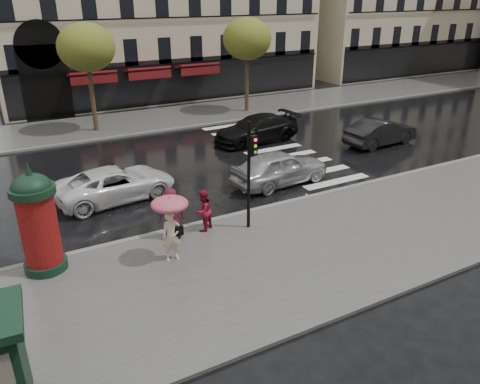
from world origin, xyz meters
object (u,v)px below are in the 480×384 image
woman_umbrella (171,218)px  car_black (256,129)px  car_white (116,184)px  car_silver (280,167)px  car_darkgrey (381,132)px  man_burgundy (172,214)px  traffic_light (250,166)px  woman_red (203,211)px  morris_column (38,220)px

woman_umbrella → car_black: (9.27, 10.33, -0.86)m
car_white → car_silver: bearing=-111.2°
car_darkgrey → woman_umbrella: bearing=109.1°
man_burgundy → car_white: 4.66m
woman_umbrella → traffic_light: size_ratio=0.56×
traffic_light → man_burgundy: bearing=166.4°
woman_red → car_black: bearing=-161.6°
woman_red → morris_column: 5.59m
car_white → car_black: bearing=-72.0°
man_burgundy → car_white: (-0.81, 4.58, -0.35)m
car_silver → morris_column: bearing=99.4°
woman_umbrella → car_black: size_ratio=0.43×
traffic_light → car_black: bearing=58.3°
morris_column → car_darkgrey: size_ratio=0.79×
man_burgundy → car_white: bearing=-71.4°
car_darkgrey → car_white: size_ratio=0.90×
woman_umbrella → car_darkgrey: size_ratio=0.50×
woman_umbrella → car_silver: (6.86, 4.12, -0.83)m
car_darkgrey → morris_column: bearing=101.1°
car_darkgrey → car_black: bearing=53.2°
traffic_light → car_silver: size_ratio=0.86×
traffic_light → car_silver: bearing=43.9°
woman_umbrella → morris_column: (-3.76, 1.41, 0.23)m
woman_umbrella → traffic_light: bearing=12.4°
morris_column → woman_red: bearing=-0.1°
man_burgundy → car_darkgrey: man_burgundy is taller
woman_umbrella → man_burgundy: (0.55, 1.41, -0.57)m
woman_umbrella → traffic_light: 3.56m
car_black → man_burgundy: bearing=-49.5°
car_black → car_darkgrey: bearing=51.5°
car_silver → car_white: size_ratio=0.93×
car_darkgrey → car_black: 7.24m
woman_red → morris_column: (-5.51, 0.01, 0.95)m
morris_column → car_white: morris_column is taller
car_white → car_darkgrey: bearing=-95.2°
woman_umbrella → car_silver: bearing=31.0°
traffic_light → car_darkgrey: 13.35m
traffic_light → car_darkgrey: (11.97, 5.62, -1.83)m
car_silver → woman_umbrella: bearing=116.1°
car_silver → car_black: size_ratio=0.88×
car_white → woman_umbrella: bearing=176.0°
car_silver → car_black: bearing=-26.1°
traffic_light → car_silver: 5.20m
morris_column → car_black: bearing=34.4°
woman_red → traffic_light: traffic_light is taller
woman_red → morris_column: morris_column is taller
morris_column → car_black: morris_column is taller
woman_red → car_silver: size_ratio=0.33×
traffic_light → car_darkgrey: size_ratio=0.89×
car_darkgrey → car_black: size_ratio=0.86×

